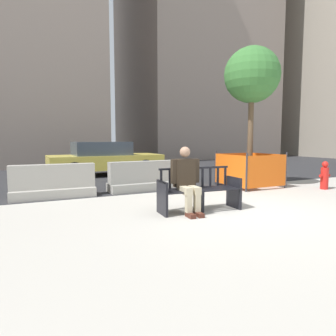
% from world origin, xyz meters
% --- Properties ---
extents(ground_plane, '(200.00, 200.00, 0.00)m').
position_xyz_m(ground_plane, '(0.00, 0.00, 0.00)').
color(ground_plane, '#ADA89E').
extents(street_asphalt, '(120.00, 12.00, 0.01)m').
position_xyz_m(street_asphalt, '(0.00, 8.70, 0.00)').
color(street_asphalt, '#28282B').
rests_on(street_asphalt, ground).
extents(street_bench, '(1.72, 0.64, 0.88)m').
position_xyz_m(street_bench, '(-0.80, 0.39, 0.40)').
color(street_bench, black).
rests_on(street_bench, ground).
extents(seated_person, '(0.59, 0.74, 1.31)m').
position_xyz_m(seated_person, '(-1.11, 0.35, 0.69)').
color(seated_person, '#2D2319').
rests_on(seated_person, ground).
extents(jersey_barrier_centre, '(2.02, 0.73, 0.84)m').
position_xyz_m(jersey_barrier_centre, '(-0.96, 3.14, 0.34)').
color(jersey_barrier_centre, gray).
rests_on(jersey_barrier_centre, ground).
extents(jersey_barrier_left, '(2.02, 0.74, 0.84)m').
position_xyz_m(jersey_barrier_left, '(-3.37, 3.12, 0.34)').
color(jersey_barrier_left, '#9E998E').
rests_on(jersey_barrier_left, ground).
extents(street_tree, '(1.66, 1.66, 4.21)m').
position_xyz_m(street_tree, '(2.26, 2.41, 3.34)').
color(street_tree, brown).
rests_on(street_tree, ground).
extents(construction_fence, '(1.54, 1.54, 1.09)m').
position_xyz_m(construction_fence, '(2.26, 2.41, 0.54)').
color(construction_fence, '#2D2D33').
rests_on(construction_fence, ground).
extents(car_taxi_near, '(4.46, 1.98, 1.35)m').
position_xyz_m(car_taxi_near, '(-1.07, 7.22, 0.68)').
color(car_taxi_near, '#DBC64C').
rests_on(car_taxi_near, ground).
extents(fire_hydrant, '(0.40, 0.22, 0.82)m').
position_xyz_m(fire_hydrant, '(3.89, 1.05, 0.39)').
color(fire_hydrant, red).
rests_on(fire_hydrant, ground).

